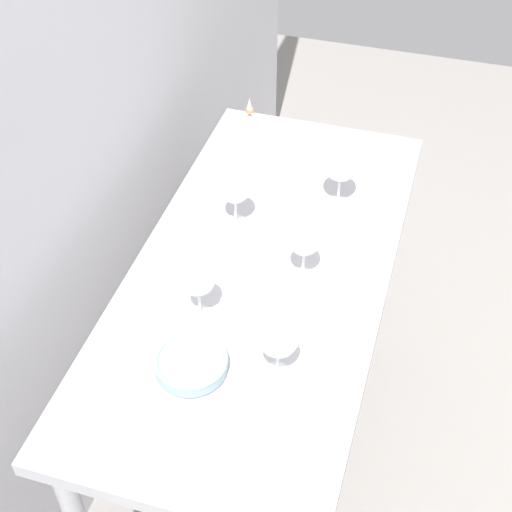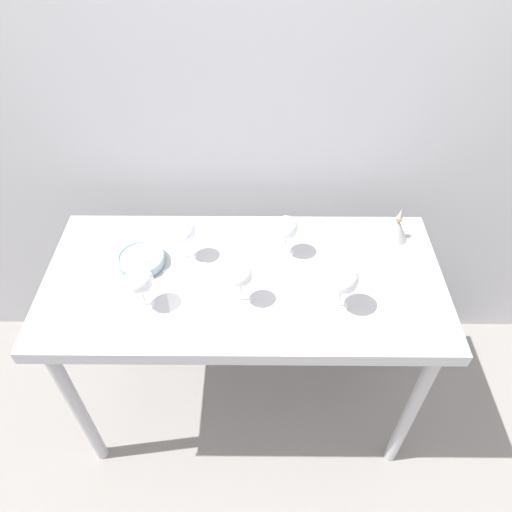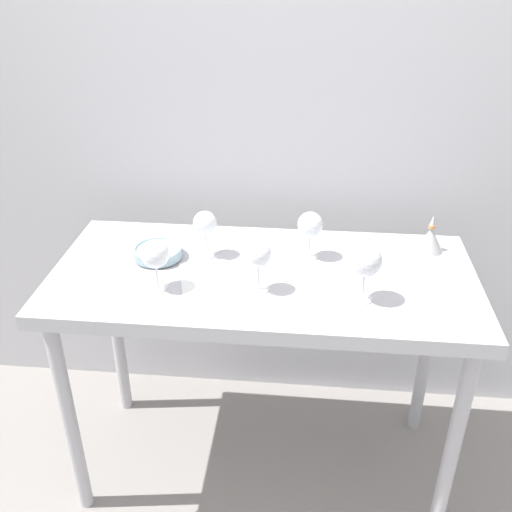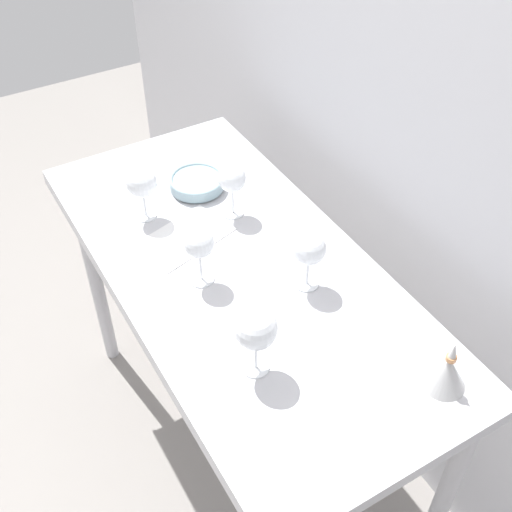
{
  "view_description": "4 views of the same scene",
  "coord_description": "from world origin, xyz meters",
  "px_view_note": "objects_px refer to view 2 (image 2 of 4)",
  "views": [
    {
      "loc": [
        -1.33,
        -0.39,
        2.24
      ],
      "look_at": [
        -0.02,
        0.01,
        0.95
      ],
      "focal_mm": 51.98,
      "sensor_mm": 36.0,
      "label": 1
    },
    {
      "loc": [
        0.05,
        -1.13,
        2.13
      ],
      "look_at": [
        0.04,
        0.04,
        0.95
      ],
      "focal_mm": 33.29,
      "sensor_mm": 36.0,
      "label": 2
    },
    {
      "loc": [
        0.14,
        -1.65,
        1.88
      ],
      "look_at": [
        -0.03,
        0.03,
        0.94
      ],
      "focal_mm": 40.73,
      "sensor_mm": 36.0,
      "label": 3
    },
    {
      "loc": [
        1.11,
        -0.61,
        2.1
      ],
      "look_at": [
        0.06,
        0.01,
        0.97
      ],
      "focal_mm": 45.56,
      "sensor_mm": 36.0,
      "label": 4
    }
  ],
  "objects_px": {
    "wine_glass_far_right": "(286,229)",
    "tasting_bowl": "(141,260)",
    "wine_glass_far_left": "(184,233)",
    "decanter_funnel": "(396,228)",
    "wine_glass_near_right": "(343,280)",
    "wine_glass_near_left": "(140,281)",
    "tasting_sheet_upper": "(191,293)",
    "wine_glass_near_center": "(240,276)"
  },
  "relations": [
    {
      "from": "wine_glass_near_left",
      "to": "wine_glass_far_right",
      "type": "distance_m",
      "value": 0.53
    },
    {
      "from": "tasting_bowl",
      "to": "decanter_funnel",
      "type": "xyz_separation_m",
      "value": [
        0.94,
        0.15,
        0.02
      ]
    },
    {
      "from": "wine_glass_near_right",
      "to": "tasting_bowl",
      "type": "relative_size",
      "value": 1.1
    },
    {
      "from": "wine_glass_far_left",
      "to": "tasting_bowl",
      "type": "bearing_deg",
      "value": -167.24
    },
    {
      "from": "decanter_funnel",
      "to": "tasting_bowl",
      "type": "bearing_deg",
      "value": -170.99
    },
    {
      "from": "tasting_sheet_upper",
      "to": "wine_glass_near_left",
      "type": "bearing_deg",
      "value": -174.46
    },
    {
      "from": "wine_glass_near_center",
      "to": "tasting_bowl",
      "type": "distance_m",
      "value": 0.41
    },
    {
      "from": "wine_glass_far_left",
      "to": "wine_glass_near_left",
      "type": "relative_size",
      "value": 0.99
    },
    {
      "from": "wine_glass_near_right",
      "to": "tasting_bowl",
      "type": "height_order",
      "value": "wine_glass_near_right"
    },
    {
      "from": "tasting_bowl",
      "to": "wine_glass_far_left",
      "type": "bearing_deg",
      "value": 12.76
    },
    {
      "from": "wine_glass_near_center",
      "to": "decanter_funnel",
      "type": "relative_size",
      "value": 1.22
    },
    {
      "from": "wine_glass_near_center",
      "to": "wine_glass_far_right",
      "type": "relative_size",
      "value": 1.01
    },
    {
      "from": "wine_glass_far_left",
      "to": "wine_glass_far_right",
      "type": "distance_m",
      "value": 0.35
    },
    {
      "from": "wine_glass_far_right",
      "to": "decanter_funnel",
      "type": "relative_size",
      "value": 1.21
    },
    {
      "from": "wine_glass_near_right",
      "to": "wine_glass_far_right",
      "type": "height_order",
      "value": "wine_glass_near_right"
    },
    {
      "from": "wine_glass_far_right",
      "to": "tasting_bowl",
      "type": "height_order",
      "value": "wine_glass_far_right"
    },
    {
      "from": "wine_glass_near_right",
      "to": "tasting_sheet_upper",
      "type": "bearing_deg",
      "value": 173.37
    },
    {
      "from": "wine_glass_near_left",
      "to": "tasting_bowl",
      "type": "bearing_deg",
      "value": 103.58
    },
    {
      "from": "wine_glass_far_right",
      "to": "decanter_funnel",
      "type": "bearing_deg",
      "value": 11.88
    },
    {
      "from": "wine_glass_near_right",
      "to": "wine_glass_far_right",
      "type": "xyz_separation_m",
      "value": [
        -0.17,
        0.25,
        -0.01
      ]
    },
    {
      "from": "wine_glass_far_left",
      "to": "tasting_sheet_upper",
      "type": "relative_size",
      "value": 0.65
    },
    {
      "from": "wine_glass_far_left",
      "to": "wine_glass_near_left",
      "type": "height_order",
      "value": "wine_glass_near_left"
    },
    {
      "from": "wine_glass_near_right",
      "to": "wine_glass_far_right",
      "type": "relative_size",
      "value": 1.11
    },
    {
      "from": "wine_glass_near_left",
      "to": "tasting_sheet_upper",
      "type": "height_order",
      "value": "wine_glass_near_left"
    },
    {
      "from": "wine_glass_far_left",
      "to": "wine_glass_near_center",
      "type": "xyz_separation_m",
      "value": [
        0.2,
        -0.2,
        0.0
      ]
    },
    {
      "from": "wine_glass_far_left",
      "to": "decanter_funnel",
      "type": "relative_size",
      "value": 1.2
    },
    {
      "from": "wine_glass_near_left",
      "to": "decanter_funnel",
      "type": "height_order",
      "value": "wine_glass_near_left"
    },
    {
      "from": "wine_glass_near_right",
      "to": "decanter_funnel",
      "type": "xyz_separation_m",
      "value": [
        0.25,
        0.34,
        -0.09
      ]
    },
    {
      "from": "wine_glass_near_center",
      "to": "tasting_sheet_upper",
      "type": "bearing_deg",
      "value": 168.92
    },
    {
      "from": "wine_glass_far_left",
      "to": "tasting_bowl",
      "type": "distance_m",
      "value": 0.19
    },
    {
      "from": "wine_glass_near_center",
      "to": "tasting_bowl",
      "type": "bearing_deg",
      "value": 155.02
    },
    {
      "from": "wine_glass_near_right",
      "to": "wine_glass_far_left",
      "type": "height_order",
      "value": "wine_glass_near_right"
    },
    {
      "from": "tasting_bowl",
      "to": "wine_glass_far_right",
      "type": "bearing_deg",
      "value": 6.63
    },
    {
      "from": "tasting_sheet_upper",
      "to": "wine_glass_near_right",
      "type": "bearing_deg",
      "value": -22.0
    },
    {
      "from": "wine_glass_near_right",
      "to": "wine_glass_near_center",
      "type": "bearing_deg",
      "value": 175.8
    },
    {
      "from": "wine_glass_far_right",
      "to": "tasting_sheet_upper",
      "type": "height_order",
      "value": "wine_glass_far_right"
    },
    {
      "from": "tasting_sheet_upper",
      "to": "tasting_bowl",
      "type": "distance_m",
      "value": 0.23
    },
    {
      "from": "tasting_sheet_upper",
      "to": "tasting_bowl",
      "type": "bearing_deg",
      "value": 129.16
    },
    {
      "from": "wine_glass_near_left",
      "to": "tasting_sheet_upper",
      "type": "relative_size",
      "value": 0.66
    },
    {
      "from": "wine_glass_far_right",
      "to": "wine_glass_far_left",
      "type": "bearing_deg",
      "value": -176.22
    },
    {
      "from": "wine_glass_near_right",
      "to": "wine_glass_far_left",
      "type": "bearing_deg",
      "value": 156.33
    },
    {
      "from": "tasting_bowl",
      "to": "decanter_funnel",
      "type": "height_order",
      "value": "decanter_funnel"
    }
  ]
}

